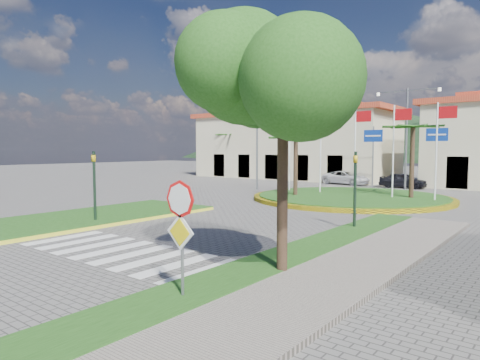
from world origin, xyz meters
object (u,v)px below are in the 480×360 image
Objects in this scene: white_van at (346,178)px; car_dark_b at (450,180)px; roundabout_island at (351,197)px; deciduous_tree at (283,75)px; stop_sign at (181,221)px; car_dark_a at (403,180)px.

car_dark_b is at bearing -58.62° from white_van.
deciduous_tree is (5.50, -17.00, 5.01)m from roundabout_island.
stop_sign is at bearing -101.18° from deciduous_tree.
car_dark_b is at bearing 93.33° from stop_sign.
car_dark_a reaches higher than car_dark_b.
deciduous_tree is at bearing -72.09° from roundabout_island.
car_dark_a reaches higher than white_van.
car_dark_a is (-4.85, 30.55, -1.14)m from stop_sign.
roundabout_island is at bearing 107.91° from deciduous_tree.
car_dark_b is (2.88, 14.61, 0.37)m from roundabout_island.
white_van is at bearing 123.19° from car_dark_b.
stop_sign is 34.72m from car_dark_b.
roundabout_island reaches higher than car_dark_b.
stop_sign is 4.59m from deciduous_tree.
roundabout_island is 4.79× the size of stop_sign.
white_van is 8.92m from car_dark_b.
car_dark_b is (2.83, 4.09, -0.10)m from car_dark_a.
roundabout_island is 12.29m from white_van.
white_van is (-10.81, 28.07, -4.56)m from deciduous_tree.
roundabout_island is at bearing -146.35° from white_van.
roundabout_island reaches higher than car_dark_a.
car_dark_b is (8.19, 3.54, -0.08)m from white_van.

